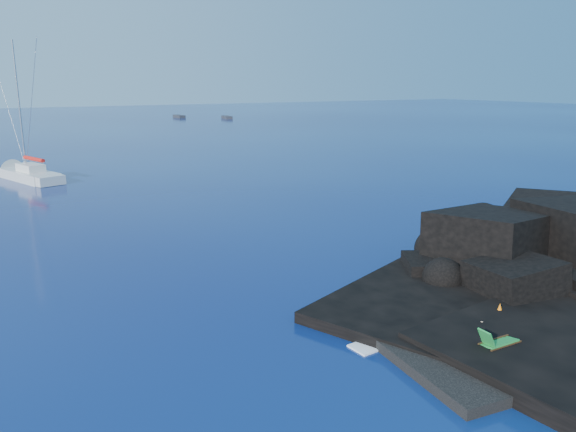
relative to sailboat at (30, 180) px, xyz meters
name	(u,v)px	position (x,y,z in m)	size (l,w,h in m)	color
ground	(416,386)	(6.32, -44.80, 0.00)	(400.00, 400.00, 0.00)	#04043D
beach	(505,346)	(10.82, -44.30, 0.00)	(8.50, 6.00, 0.70)	black
surf_foam	(424,300)	(11.32, -39.80, 0.00)	(10.00, 8.00, 0.06)	white
sailboat	(30,180)	(0.00, 0.00, 0.00)	(2.50, 11.94, 12.51)	silver
deck_chair	(500,337)	(9.74, -44.94, 0.84)	(1.43, 0.63, 0.98)	#1C8234
towel	(470,331)	(10.08, -43.42, 0.37)	(1.71, 0.81, 0.05)	silver
sunbather	(471,327)	(10.08, -43.42, 0.52)	(1.63, 0.47, 0.25)	#E5A978
marker_cone	(500,310)	(11.96, -43.06, 0.61)	(0.35, 0.35, 0.53)	orange
distant_boat_a	(179,118)	(41.39, 79.16, 0.00)	(1.55, 4.97, 0.66)	#28282D
distant_boat_b	(227,119)	(50.22, 70.03, 0.00)	(1.53, 4.92, 0.66)	#2A292F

